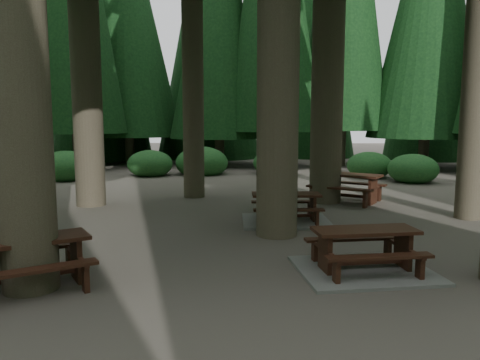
{
  "coord_description": "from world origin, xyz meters",
  "views": [
    {
      "loc": [
        0.3,
        -9.24,
        2.35
      ],
      "look_at": [
        0.04,
        0.54,
        1.1
      ],
      "focal_mm": 35.0,
      "sensor_mm": 36.0,
      "label": 1
    }
  ],
  "objects_px": {
    "picnic_table_c": "(286,213)",
    "picnic_table_e": "(27,256)",
    "picnic_table_d": "(347,183)",
    "picnic_table_a": "(364,258)"
  },
  "relations": [
    {
      "from": "picnic_table_a",
      "to": "picnic_table_d",
      "type": "relative_size",
      "value": 0.94
    },
    {
      "from": "picnic_table_c",
      "to": "picnic_table_e",
      "type": "distance_m",
      "value": 5.92
    },
    {
      "from": "picnic_table_e",
      "to": "picnic_table_d",
      "type": "bearing_deg",
      "value": 18.03
    },
    {
      "from": "picnic_table_c",
      "to": "picnic_table_e",
      "type": "bearing_deg",
      "value": -134.18
    },
    {
      "from": "picnic_table_d",
      "to": "picnic_table_e",
      "type": "distance_m",
      "value": 9.33
    },
    {
      "from": "picnic_table_a",
      "to": "picnic_table_c",
      "type": "height_order",
      "value": "picnic_table_a"
    },
    {
      "from": "picnic_table_a",
      "to": "picnic_table_d",
      "type": "height_order",
      "value": "picnic_table_d"
    },
    {
      "from": "picnic_table_c",
      "to": "picnic_table_e",
      "type": "height_order",
      "value": "picnic_table_e"
    },
    {
      "from": "picnic_table_c",
      "to": "picnic_table_d",
      "type": "xyz_separation_m",
      "value": [
        1.96,
        2.81,
        0.33
      ]
    },
    {
      "from": "picnic_table_c",
      "to": "picnic_table_d",
      "type": "height_order",
      "value": "picnic_table_d"
    }
  ]
}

